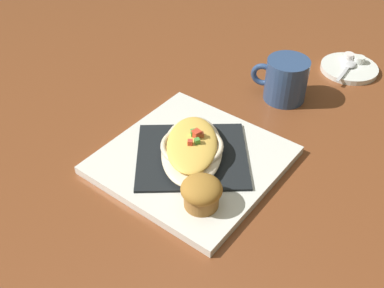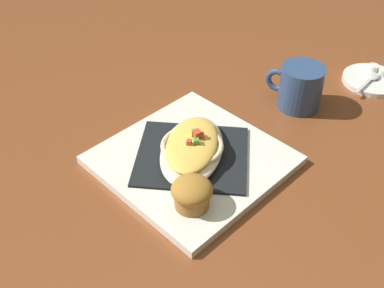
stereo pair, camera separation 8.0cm
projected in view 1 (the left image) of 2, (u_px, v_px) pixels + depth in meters
The scene contains 10 objects.
ground_plane at pixel (192, 163), 0.83m from camera, with size 2.60×2.60×0.00m, color brown.
square_plate at pixel (192, 160), 0.83m from camera, with size 0.29×0.29×0.02m, color white.
folded_napkin at pixel (192, 156), 0.82m from camera, with size 0.18×0.20×0.01m, color black.
gratin_dish at pixel (192, 147), 0.81m from camera, with size 0.21×0.21×0.05m.
muffin at pixel (201, 193), 0.72m from camera, with size 0.07×0.07×0.05m.
coffee_mug at pixel (285, 82), 0.96m from camera, with size 0.09×0.12×0.09m.
creamer_saucer at pixel (349, 68), 1.07m from camera, with size 0.13×0.13×0.01m, color white.
spoon at pixel (349, 66), 1.06m from camera, with size 0.10×0.04×0.01m.
creamer_cup_0 at pixel (359, 60), 1.07m from camera, with size 0.02×0.02×0.02m, color white.
creamer_cup_1 at pixel (349, 57), 1.08m from camera, with size 0.02×0.02×0.02m, color white.
Camera 1 is at (0.43, 0.43, 0.57)m, focal length 43.01 mm.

